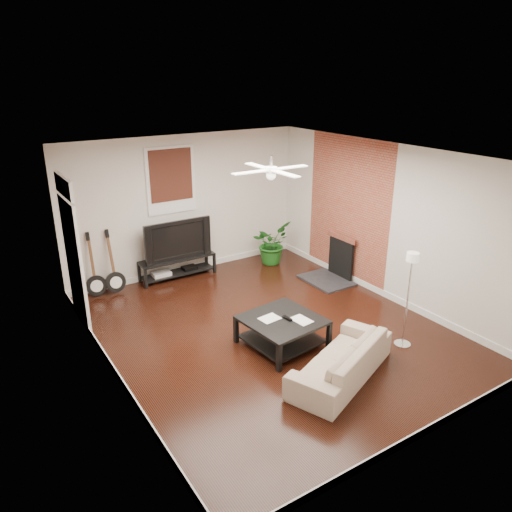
# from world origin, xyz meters

# --- Properties ---
(room) EXTENTS (5.01, 6.01, 2.81)m
(room) POSITION_xyz_m (0.00, 0.00, 1.40)
(room) COLOR black
(room) RESTS_ON ground
(brick_accent) EXTENTS (0.02, 2.20, 2.80)m
(brick_accent) POSITION_xyz_m (2.49, 1.00, 1.40)
(brick_accent) COLOR #A44834
(brick_accent) RESTS_ON floor
(fireplace) EXTENTS (0.80, 1.10, 0.92)m
(fireplace) POSITION_xyz_m (2.20, 1.00, 0.46)
(fireplace) COLOR black
(fireplace) RESTS_ON floor
(window_back) EXTENTS (1.00, 0.06, 1.30)m
(window_back) POSITION_xyz_m (-0.30, 2.97, 1.95)
(window_back) COLOR black
(window_back) RESTS_ON wall_back
(door_left) EXTENTS (0.08, 1.00, 2.50)m
(door_left) POSITION_xyz_m (-2.46, 1.90, 1.25)
(door_left) COLOR white
(door_left) RESTS_ON wall_left
(tv_stand) EXTENTS (1.53, 0.41, 0.43)m
(tv_stand) POSITION_xyz_m (-0.35, 2.78, 0.21)
(tv_stand) COLOR black
(tv_stand) RESTS_ON floor
(tv) EXTENTS (1.37, 0.18, 0.79)m
(tv) POSITION_xyz_m (-0.35, 2.80, 0.82)
(tv) COLOR black
(tv) RESTS_ON tv_stand
(coffee_table) EXTENTS (1.17, 1.17, 0.45)m
(coffee_table) POSITION_xyz_m (-0.09, -0.48, 0.22)
(coffee_table) COLOR black
(coffee_table) RESTS_ON floor
(sofa) EXTENTS (1.99, 1.37, 0.54)m
(sofa) POSITION_xyz_m (0.10, -1.58, 0.27)
(sofa) COLOR tan
(sofa) RESTS_ON floor
(floor_lamp) EXTENTS (0.32, 0.32, 1.51)m
(floor_lamp) POSITION_xyz_m (1.45, -1.48, 0.76)
(floor_lamp) COLOR silver
(floor_lamp) RESTS_ON floor
(potted_plant) EXTENTS (1.05, 1.01, 0.90)m
(potted_plant) POSITION_xyz_m (1.69, 2.43, 0.45)
(potted_plant) COLOR #1B5B1A
(potted_plant) RESTS_ON floor
(guitar_left) EXTENTS (0.40, 0.30, 1.23)m
(guitar_left) POSITION_xyz_m (-1.99, 2.75, 0.61)
(guitar_left) COLOR black
(guitar_left) RESTS_ON floor
(guitar_right) EXTENTS (0.38, 0.27, 1.23)m
(guitar_right) POSITION_xyz_m (-1.64, 2.72, 0.61)
(guitar_right) COLOR black
(guitar_right) RESTS_ON floor
(ceiling_fan) EXTENTS (1.24, 1.24, 0.32)m
(ceiling_fan) POSITION_xyz_m (0.00, 0.00, 2.60)
(ceiling_fan) COLOR white
(ceiling_fan) RESTS_ON ceiling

